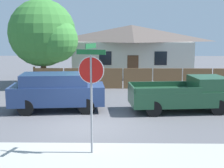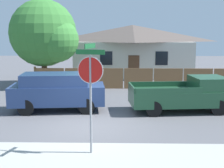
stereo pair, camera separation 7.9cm
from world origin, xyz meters
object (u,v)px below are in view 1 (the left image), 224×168
object	(u,v)px
house	(131,49)
orange_pickup	(185,94)
oak_tree	(45,35)
red_suv	(57,91)
stop_sign	(91,79)

from	to	relation	value
house	orange_pickup	bearing A→B (deg)	-81.12
oak_tree	orange_pickup	bearing A→B (deg)	-40.67
orange_pickup	oak_tree	bearing A→B (deg)	133.36
house	red_suv	bearing A→B (deg)	-107.70
house	orange_pickup	xyz separation A→B (m)	(2.05, -13.14, -1.49)
stop_sign	oak_tree	bearing A→B (deg)	124.78
oak_tree	stop_sign	world-z (taller)	oak_tree
red_suv	orange_pickup	bearing A→B (deg)	-5.72
house	oak_tree	distance (m)	8.79
house	red_suv	distance (m)	13.88
red_suv	stop_sign	size ratio (longest dim) A/B	1.35
red_suv	stop_sign	bearing A→B (deg)	-74.48
oak_tree	red_suv	size ratio (longest dim) A/B	1.31
red_suv	oak_tree	bearing A→B (deg)	100.60
red_suv	stop_sign	world-z (taller)	stop_sign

